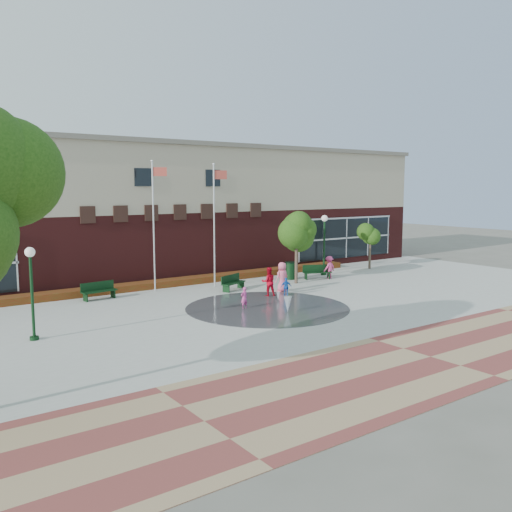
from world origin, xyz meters
TOP-DOWN VIEW (x-y plane):
  - ground at (0.00, 0.00)m, footprint 120.00×120.00m
  - plaza_concrete at (0.00, 4.00)m, footprint 46.00×18.00m
  - paver_band at (0.00, -7.00)m, footprint 46.00×6.00m
  - splash_pad at (0.00, 3.00)m, footprint 8.40×8.40m
  - library_building at (0.00, 17.48)m, footprint 44.40×10.40m
  - flower_bed at (0.00, 11.60)m, footprint 26.00×1.20m
  - flagpole_left at (-2.74, 10.48)m, footprint 0.86×0.37m
  - flagpole_right at (0.95, 9.70)m, footprint 0.93×0.23m
  - lamp_left at (-11.24, 3.71)m, footprint 0.40×0.40m
  - lamp_right at (9.57, 9.17)m, footprint 0.45×0.45m
  - bench_left at (-6.32, 10.06)m, footprint 2.00×0.75m
  - bench_mid at (1.19, 8.03)m, footprint 1.94×1.21m
  - bench_right at (8.02, 8.13)m, footprint 1.97×1.28m
  - trash_can at (6.49, 9.14)m, footprint 0.73×0.73m
  - tree_mid at (5.85, 7.73)m, footprint 2.88×2.88m
  - tree_small_right at (14.48, 9.38)m, footprint 2.00×2.00m
  - water_jet_a at (0.16, 1.53)m, footprint 0.40×0.40m
  - water_jet_b at (1.54, 4.07)m, footprint 0.21×0.21m
  - child_splash at (-1.07, 3.55)m, footprint 0.45×0.34m
  - adult_red at (1.89, 5.43)m, footprint 0.99×0.89m
  - adult_pink at (3.35, 6.03)m, footprint 0.89×0.60m
  - child_blue at (2.72, 4.85)m, footprint 0.67×0.54m
  - person_bench at (8.81, 7.82)m, footprint 1.07×0.69m

SIDE VIEW (x-z plane):
  - ground at x=0.00m, z-range 0.00..0.00m
  - flower_bed at x=0.00m, z-range -0.20..0.20m
  - water_jet_a at x=0.16m, z-range -0.39..0.39m
  - water_jet_b at x=1.54m, z-range -0.23..0.23m
  - plaza_concrete at x=0.00m, z-range 0.00..0.01m
  - paver_band at x=0.00m, z-range 0.00..0.01m
  - splash_pad at x=0.00m, z-range 0.00..0.01m
  - bench_mid at x=1.19m, z-range -0.17..0.78m
  - bench_right at x=8.02m, z-range -0.17..0.80m
  - bench_left at x=-6.32m, z-range -0.17..0.81m
  - child_blue at x=2.72m, z-range 0.00..1.06m
  - child_splash at x=-1.07m, z-range 0.00..1.13m
  - trash_can at x=6.49m, z-range 0.01..1.21m
  - person_bench at x=8.81m, z-range 0.00..1.56m
  - adult_red at x=1.89m, z-range 0.00..1.67m
  - adult_pink at x=3.35m, z-range 0.00..1.78m
  - lamp_left at x=-11.24m, z-range 0.46..4.27m
  - tree_small_right at x=14.48m, z-range 0.78..4.20m
  - lamp_right at x=9.57m, z-range 0.52..4.77m
  - tree_mid at x=5.85m, z-range 1.11..5.98m
  - flagpole_right at x=0.95m, z-range 0.45..8.09m
  - flagpole_left at x=-2.74m, z-range 0.44..8.20m
  - library_building at x=0.00m, z-range 0.04..9.24m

